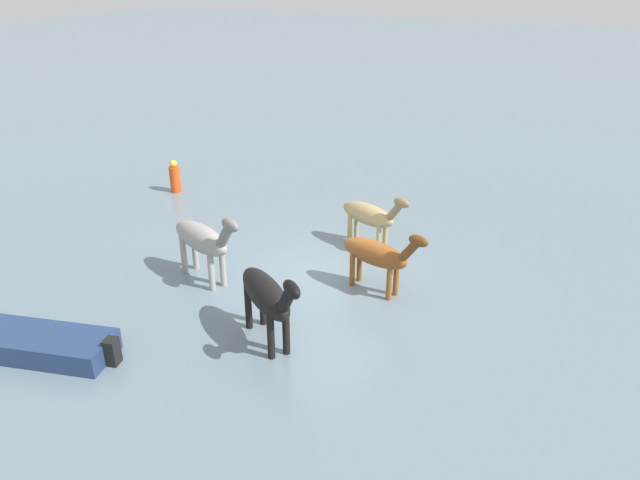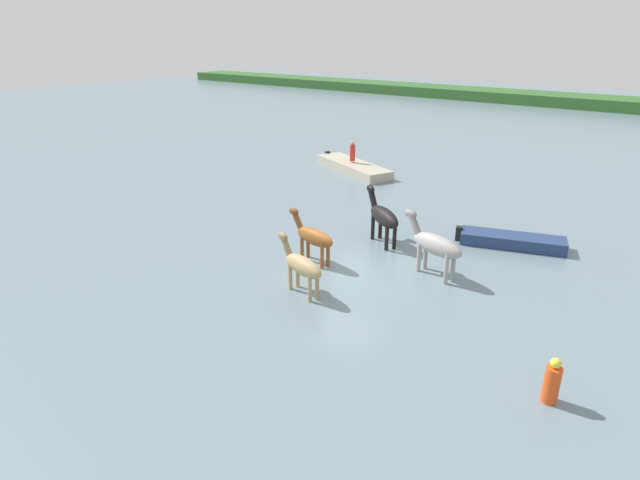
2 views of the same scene
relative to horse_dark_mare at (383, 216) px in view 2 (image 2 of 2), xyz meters
name	(u,v)px [view 2 (image 2 of 2)]	position (x,y,z in m)	size (l,w,h in m)	color
ground_plane	(348,270)	(0.40, -2.88, -1.13)	(145.17, 145.17, 0.00)	slate
distant_shoreline	(621,110)	(0.40, 47.91, -1.13)	(130.65, 6.00, 2.40)	#315D29
horse_dark_mare	(383,216)	(0.00, 0.00, 0.00)	(2.43, 1.75, 2.04)	black
horse_gray_outer	(435,245)	(2.90, -1.42, 0.00)	(2.63, 1.15, 2.04)	#9E9993
horse_rear_stallion	(313,237)	(-1.02, -3.08, -0.14)	(2.33, 0.83, 1.80)	brown
horse_lead	(302,265)	(0.21, -5.19, -0.16)	(2.26, 0.95, 1.75)	tan
boat_launch_far	(353,168)	(-7.36, 8.71, -0.94)	(6.09, 3.81, 0.78)	#B7AD93
boat_dinghy_port	(511,242)	(4.15, 2.80, -0.97)	(4.10, 2.27, 0.72)	navy
person_helmsman_aft	(352,152)	(-7.40, 8.67, 0.05)	(0.32, 0.32, 1.19)	red
buoy_channel_marker	(552,382)	(7.97, -5.81, -0.62)	(0.36, 0.36, 1.14)	#E54C19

